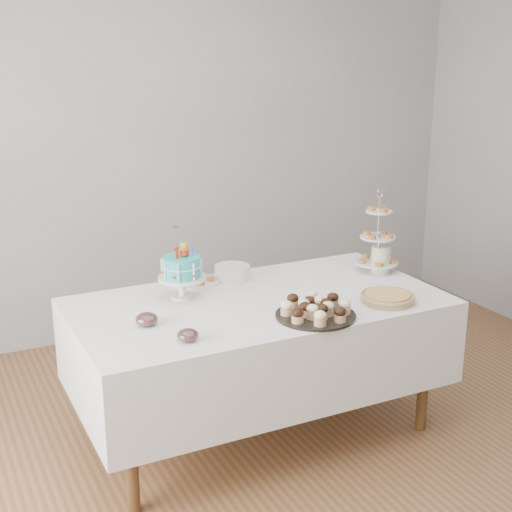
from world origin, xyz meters
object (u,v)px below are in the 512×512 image
plate_stack (232,272)px  pastry_plate (197,280)px  tiered_stand (378,238)px  utensil_pitcher (381,258)px  birthday_cake (182,279)px  jam_bowl_b (147,319)px  jam_bowl_a (188,335)px  table (258,341)px  pie (387,297)px  cupcake_tray (316,308)px

plate_stack → pastry_plate: 0.21m
tiered_stand → utensil_pitcher: (0.00, -0.04, -0.12)m
birthday_cake → tiered_stand: bearing=-20.1°
birthday_cake → jam_bowl_b: (-0.29, -0.28, -0.07)m
plate_stack → jam_bowl_a: bearing=-127.4°
table → pastry_plate: bearing=114.5°
table → tiered_stand: bearing=9.1°
birthday_cake → jam_bowl_a: 0.58m
table → birthday_cake: (-0.34, 0.21, 0.33)m
plate_stack → tiered_stand: bearing=-16.7°
plate_stack → birthday_cake: bearing=-155.1°
pie → pastry_plate: bearing=136.9°
cupcake_tray → pie: cupcake_tray is taller
table → cupcake_tray: (0.15, -0.33, 0.27)m
pie → cupcake_tray: bearing=-178.1°
table → plate_stack: plate_stack is taller
tiered_stand → jam_bowl_b: tiered_stand is taller
utensil_pitcher → birthday_cake: bearing=163.6°
birthday_cake → jam_bowl_a: size_ratio=3.90×
plate_stack → jam_bowl_a: size_ratio=2.03×
tiered_stand → utensil_pitcher: size_ratio=1.98×
plate_stack → jam_bowl_b: plate_stack is taller
table → jam_bowl_a: 0.67m
birthday_cake → tiered_stand: tiered_stand is taller
table → jam_bowl_b: (-0.63, -0.07, 0.26)m
cupcake_tray → plate_stack: bearing=99.6°
tiered_stand → pastry_plate: (-1.02, 0.26, -0.19)m
pie → plate_stack: 0.90m
table → pastry_plate: size_ratio=7.57×
tiered_stand → jam_bowl_a: bearing=-161.0°
cupcake_tray → utensil_pitcher: utensil_pitcher is taller
cupcake_tray → pastry_plate: 0.80m
plate_stack → utensil_pitcher: 0.87m
pie → pastry_plate: (-0.77, 0.72, -0.01)m
cupcake_tray → tiered_stand: 0.85m
pastry_plate → jam_bowl_b: jam_bowl_b is taller
plate_stack → utensil_pitcher: (0.82, -0.28, 0.05)m
pie → jam_bowl_a: size_ratio=2.88×
tiered_stand → plate_stack: 0.87m
jam_bowl_a → pie: bearing=0.7°
cupcake_tray → pie: bearing=1.9°
jam_bowl_b → plate_stack: bearing=34.8°
birthday_cake → cupcake_tray: size_ratio=0.97×
plate_stack → pastry_plate: bearing=174.6°
pie → plate_stack: plate_stack is taller
plate_stack → jam_bowl_a: (-0.55, -0.71, -0.01)m
birthday_cake → plate_stack: 0.41m
plate_stack → jam_bowl_b: size_ratio=1.86×
table → cupcake_tray: bearing=-66.4°
tiered_stand → jam_bowl_a: size_ratio=4.94×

